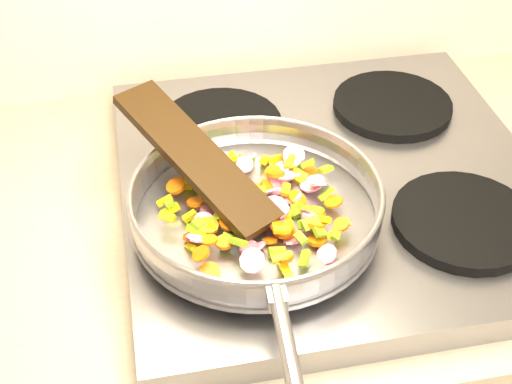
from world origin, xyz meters
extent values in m
cube|color=#939399|center=(-0.70, 1.67, 0.92)|extent=(0.60, 0.60, 0.04)
cylinder|color=black|center=(-0.84, 1.52, 0.95)|extent=(0.19, 0.19, 0.02)
cylinder|color=black|center=(-0.56, 1.52, 0.95)|extent=(0.19, 0.19, 0.02)
cylinder|color=black|center=(-0.84, 1.81, 0.95)|extent=(0.19, 0.19, 0.02)
cylinder|color=black|center=(-0.56, 1.81, 0.95)|extent=(0.19, 0.19, 0.02)
cylinder|color=#9E9EA5|center=(-0.83, 1.57, 0.96)|extent=(0.32, 0.32, 0.01)
torus|color=#9E9EA5|center=(-0.83, 1.57, 0.98)|extent=(0.36, 0.36, 0.05)
torus|color=#9E9EA5|center=(-0.83, 1.57, 1.01)|extent=(0.32, 0.32, 0.01)
cylinder|color=#9E9EA5|center=(-0.85, 1.32, 1.00)|extent=(0.03, 0.19, 0.02)
cube|color=#9E9EA5|center=(-0.84, 1.40, 1.00)|extent=(0.02, 0.03, 0.02)
cube|color=#71A217|center=(-0.78, 1.53, 0.98)|extent=(0.02, 0.01, 0.02)
cube|color=#71A217|center=(-0.86, 1.67, 0.97)|extent=(0.02, 0.02, 0.02)
cube|color=#71A217|center=(-0.84, 1.64, 0.97)|extent=(0.02, 0.02, 0.01)
cylinder|color=#DE1559|center=(-0.76, 1.54, 0.98)|extent=(0.03, 0.04, 0.03)
cylinder|color=#DE6108|center=(-0.73, 1.51, 0.98)|extent=(0.03, 0.03, 0.01)
cylinder|color=#DE1559|center=(-0.85, 1.51, 0.97)|extent=(0.03, 0.03, 0.02)
cube|color=#71A217|center=(-0.79, 1.47, 0.98)|extent=(0.02, 0.02, 0.02)
cylinder|color=#DE1559|center=(-0.82, 1.58, 0.97)|extent=(0.03, 0.03, 0.01)
cylinder|color=#DE6108|center=(-0.77, 1.67, 0.97)|extent=(0.03, 0.03, 0.02)
cube|color=yellow|center=(-0.89, 1.55, 0.98)|extent=(0.02, 0.03, 0.01)
cube|color=yellow|center=(-0.92, 1.53, 0.97)|extent=(0.02, 0.02, 0.02)
cube|color=#71A217|center=(-0.73, 1.58, 0.98)|extent=(0.02, 0.02, 0.02)
cylinder|color=#DE6108|center=(-0.87, 1.55, 0.98)|extent=(0.03, 0.03, 0.01)
cube|color=#71A217|center=(-0.76, 1.51, 0.98)|extent=(0.02, 0.02, 0.02)
cylinder|color=#DE1559|center=(-0.76, 1.65, 0.99)|extent=(0.03, 0.03, 0.02)
cylinder|color=#DE6108|center=(-0.77, 1.51, 0.97)|extent=(0.03, 0.03, 0.01)
cube|color=#71A217|center=(-0.86, 1.51, 0.98)|extent=(0.03, 0.03, 0.02)
cube|color=yellow|center=(-0.79, 1.56, 0.97)|extent=(0.02, 0.02, 0.01)
cube|color=#71A217|center=(-0.85, 1.57, 0.97)|extent=(0.02, 0.02, 0.01)
cylinder|color=#DE6108|center=(-0.73, 1.57, 0.98)|extent=(0.03, 0.03, 0.01)
cylinder|color=#DE6108|center=(-0.78, 1.67, 0.97)|extent=(0.03, 0.03, 0.02)
cube|color=yellow|center=(-0.80, 1.52, 0.98)|extent=(0.02, 0.02, 0.01)
cylinder|color=#DE1559|center=(-0.85, 1.59, 0.98)|extent=(0.04, 0.04, 0.02)
cube|color=#71A217|center=(-0.82, 1.50, 0.97)|extent=(0.02, 0.02, 0.02)
cylinder|color=#DE1559|center=(-0.85, 1.51, 0.97)|extent=(0.04, 0.04, 0.03)
cube|color=#71A217|center=(-0.82, 1.57, 0.97)|extent=(0.01, 0.02, 0.01)
cube|color=yellow|center=(-0.94, 1.61, 0.98)|extent=(0.02, 0.01, 0.02)
cube|color=yellow|center=(-0.94, 1.60, 0.97)|extent=(0.02, 0.02, 0.01)
cylinder|color=#DE1559|center=(-0.85, 1.48, 0.98)|extent=(0.04, 0.04, 0.02)
cube|color=yellow|center=(-0.76, 1.63, 0.97)|extent=(0.02, 0.03, 0.01)
cylinder|color=#DE6108|center=(-0.90, 1.48, 0.97)|extent=(0.03, 0.03, 0.02)
cube|color=#71A217|center=(-0.75, 1.56, 0.97)|extent=(0.02, 0.02, 0.02)
cylinder|color=#DE1559|center=(-0.81, 1.60, 0.98)|extent=(0.03, 0.03, 0.03)
cube|color=yellow|center=(-0.84, 1.68, 0.98)|extent=(0.01, 0.02, 0.01)
cylinder|color=#DE1559|center=(-0.76, 1.48, 0.97)|extent=(0.03, 0.03, 0.02)
cube|color=#71A217|center=(-0.77, 1.55, 0.99)|extent=(0.02, 0.02, 0.02)
cube|color=#71A217|center=(-0.75, 1.66, 0.97)|extent=(0.02, 0.03, 0.02)
cube|color=#71A217|center=(-0.90, 1.66, 0.98)|extent=(0.03, 0.02, 0.01)
cube|color=#71A217|center=(-0.78, 1.57, 0.97)|extent=(0.02, 0.03, 0.01)
cylinder|color=#DE1559|center=(-0.79, 1.62, 0.97)|extent=(0.04, 0.04, 0.03)
cylinder|color=#DE6108|center=(-0.80, 1.53, 0.97)|extent=(0.03, 0.03, 0.01)
cube|color=#71A217|center=(-0.82, 1.69, 0.97)|extent=(0.02, 0.02, 0.01)
cube|color=#71A217|center=(-0.74, 1.64, 0.98)|extent=(0.02, 0.01, 0.02)
cylinder|color=#DE1559|center=(-0.85, 1.54, 0.98)|extent=(0.04, 0.04, 0.02)
cube|color=yellow|center=(-0.91, 1.65, 0.98)|extent=(0.03, 0.01, 0.01)
cylinder|color=#DE1559|center=(-0.77, 1.64, 0.96)|extent=(0.05, 0.04, 0.03)
cylinder|color=#DE1559|center=(-0.91, 1.53, 0.98)|extent=(0.03, 0.03, 0.02)
cylinder|color=#DE6108|center=(-0.85, 1.59, 0.97)|extent=(0.03, 0.03, 0.01)
cylinder|color=#DE1559|center=(-0.83, 1.67, 0.98)|extent=(0.04, 0.03, 0.02)
cube|color=#71A217|center=(-0.82, 1.56, 0.98)|extent=(0.02, 0.03, 0.01)
cylinder|color=#DE6108|center=(-0.88, 1.61, 0.98)|extent=(0.02, 0.02, 0.02)
cylinder|color=#DE6108|center=(-0.93, 1.64, 0.98)|extent=(0.03, 0.03, 0.02)
cylinder|color=#DE1559|center=(-0.80, 1.54, 0.96)|extent=(0.03, 0.03, 0.01)
cube|color=yellow|center=(-0.87, 1.65, 0.97)|extent=(0.02, 0.02, 0.02)
cube|color=#71A217|center=(-0.87, 1.60, 0.97)|extent=(0.02, 0.02, 0.01)
cube|color=#71A217|center=(-0.74, 1.50, 0.98)|extent=(0.02, 0.02, 0.01)
cylinder|color=#DE6108|center=(-0.82, 1.52, 0.97)|extent=(0.02, 0.02, 0.02)
cube|color=#71A217|center=(-0.77, 1.65, 0.99)|extent=(0.02, 0.02, 0.01)
cylinder|color=#DE1559|center=(-0.81, 1.54, 0.96)|extent=(0.04, 0.03, 0.03)
cylinder|color=#DE1559|center=(-0.90, 1.56, 0.98)|extent=(0.03, 0.03, 0.01)
cube|color=yellow|center=(-0.85, 1.55, 0.97)|extent=(0.03, 0.02, 0.01)
cube|color=#71A217|center=(-0.77, 1.52, 0.99)|extent=(0.02, 0.02, 0.02)
cube|color=yellow|center=(-0.82, 1.47, 0.99)|extent=(0.03, 0.01, 0.01)
cube|color=#71A217|center=(-0.79, 1.50, 0.98)|extent=(0.02, 0.02, 0.01)
cylinder|color=#DE1559|center=(-0.81, 1.54, 0.97)|extent=(0.04, 0.04, 0.03)
cylinder|color=#DE6108|center=(-0.82, 1.47, 0.99)|extent=(0.02, 0.02, 0.01)
cylinder|color=#DE1559|center=(-0.89, 1.61, 0.96)|extent=(0.04, 0.04, 0.01)
cylinder|color=#DE6108|center=(-0.79, 1.63, 0.98)|extent=(0.03, 0.03, 0.02)
cylinder|color=#DE1559|center=(-0.78, 1.65, 0.98)|extent=(0.04, 0.04, 0.02)
cube|color=#71A217|center=(-0.91, 1.55, 0.98)|extent=(0.02, 0.02, 0.01)
cube|color=yellow|center=(-0.75, 1.53, 0.98)|extent=(0.02, 0.02, 0.02)
cylinder|color=#DE6108|center=(-0.75, 1.55, 0.97)|extent=(0.02, 0.02, 0.02)
cylinder|color=#DE6108|center=(-0.90, 1.55, 0.98)|extent=(0.03, 0.03, 0.01)
cylinder|color=#DE6108|center=(-0.90, 1.52, 0.98)|extent=(0.03, 0.03, 0.01)
cylinder|color=#DE6108|center=(-0.86, 1.60, 0.97)|extent=(0.03, 0.03, 0.01)
cube|color=yellow|center=(-0.74, 1.51, 0.98)|extent=(0.02, 0.02, 0.02)
cube|color=yellow|center=(-0.80, 1.68, 0.97)|extent=(0.02, 0.03, 0.02)
cylinder|color=#DE6108|center=(-0.77, 1.59, 0.97)|extent=(0.04, 0.04, 0.01)
cube|color=#71A217|center=(-0.82, 1.59, 0.99)|extent=(0.02, 0.02, 0.01)
cylinder|color=#DE6108|center=(-0.88, 1.52, 0.98)|extent=(0.03, 0.03, 0.01)
cube|color=yellow|center=(-0.94, 1.57, 0.98)|extent=(0.02, 0.02, 0.01)
cylinder|color=#DE1559|center=(-0.76, 1.66, 0.99)|extent=(0.04, 0.04, 0.02)
cube|color=#71A217|center=(-0.91, 1.58, 0.97)|extent=(0.01, 0.03, 0.02)
cylinder|color=#DE1559|center=(-0.81, 1.56, 0.98)|extent=(0.05, 0.05, 0.01)
cube|color=#71A217|center=(-0.91, 1.54, 0.98)|extent=(0.02, 0.02, 0.02)
cylinder|color=#DE6108|center=(-0.86, 1.58, 0.98)|extent=(0.03, 0.03, 0.02)
cube|color=yellow|center=(-0.92, 1.58, 0.97)|extent=(0.02, 0.01, 0.02)
cylinder|color=#DE6108|center=(-0.79, 1.64, 0.98)|extent=(0.03, 0.03, 0.02)
cylinder|color=#DE6108|center=(-0.91, 1.66, 0.97)|extent=(0.02, 0.03, 0.02)
cylinder|color=#DE1559|center=(-0.79, 1.52, 0.97)|extent=(0.04, 0.03, 0.02)
cube|color=#71A217|center=(-0.72, 1.63, 0.98)|extent=(0.02, 0.02, 0.01)
cylinder|color=#DE6108|center=(-0.80, 1.53, 0.97)|extent=(0.04, 0.04, 0.01)
cylinder|color=#DE1559|center=(-0.84, 1.61, 0.97)|extent=(0.04, 0.04, 0.02)
cube|color=yellow|center=(-0.78, 1.68, 0.97)|extent=(0.03, 0.02, 0.01)
cube|color=yellow|center=(-0.88, 1.61, 0.97)|extent=(0.02, 0.02, 0.02)
cube|color=yellow|center=(-0.77, 1.65, 0.97)|extent=(0.02, 0.02, 0.01)
cube|color=yellow|center=(-0.85, 1.53, 0.98)|extent=(0.02, 0.02, 0.01)
cylinder|color=#DE1559|center=(-0.81, 1.57, 0.97)|extent=(0.05, 0.04, 0.03)
cube|color=yellow|center=(-0.81, 1.51, 0.99)|extent=(0.02, 0.01, 0.01)
cylinder|color=#DE6108|center=(-0.77, 1.52, 0.98)|extent=(0.03, 0.03, 0.02)
cylinder|color=#DE6108|center=(-0.82, 1.61, 0.97)|extent=(0.03, 0.03, 0.01)
cylinder|color=#DE6108|center=(-0.92, 1.54, 0.97)|extent=(0.03, 0.03, 0.02)
cylinder|color=#DE6108|center=(-0.91, 1.50, 0.98)|extent=(0.03, 0.03, 0.02)
cylinder|color=#DE6108|center=(-0.85, 1.58, 0.97)|extent=(0.04, 0.03, 0.03)
cube|color=yellow|center=(-0.91, 1.54, 0.97)|extent=(0.02, 0.01, 0.01)
cylinder|color=#DE6108|center=(-0.90, 1.60, 0.97)|extent=(0.03, 0.03, 0.01)
cube|color=#71A217|center=(-0.88, 1.57, 0.98)|extent=(0.02, 0.03, 0.02)
cylinder|color=#DE1559|center=(-0.74, 1.60, 0.98)|extent=(0.03, 0.03, 0.02)
cube|color=yellow|center=(-0.82, 1.46, 0.97)|extent=(0.01, 0.02, 0.01)
cylinder|color=#DE1559|center=(-0.82, 1.69, 0.97)|extent=(0.03, 0.04, 0.03)
cube|color=yellow|center=(-0.82, 1.47, 0.97)|extent=(0.01, 0.02, 0.01)
cube|color=yellow|center=(-0.78, 1.60, 0.98)|extent=(0.02, 0.02, 0.01)
cylinder|color=#DE1559|center=(-0.77, 1.66, 0.97)|extent=(0.03, 0.03, 0.02)
cube|color=yellow|center=(-0.91, 1.64, 0.97)|extent=(0.02, 0.01, 0.01)
cylinder|color=#DE1559|center=(-0.89, 1.59, 0.96)|extent=(0.04, 0.04, 0.02)
cylinder|color=#DE1559|center=(-0.78, 1.60, 0.97)|extent=(0.04, 0.04, 0.02)
cube|color=yellow|center=(-0.91, 1.54, 0.97)|extent=(0.02, 0.02, 0.02)
cube|color=yellow|center=(-0.82, 1.56, 0.98)|extent=(0.02, 0.02, 0.01)
cylinder|color=#DE6108|center=(-0.81, 1.61, 0.98)|extent=(0.02, 0.03, 0.02)
cube|color=#71A217|center=(-0.94, 1.60, 0.98)|extent=(0.02, 0.02, 0.01)
cylinder|color=#DE1559|center=(-0.74, 1.61, 0.97)|extent=(0.05, 0.05, 0.02)
cylinder|color=#DE6108|center=(-0.74, 1.64, 0.97)|extent=(0.03, 0.03, 0.01)
cube|color=yellow|center=(-0.73, 1.52, 0.98)|extent=(0.02, 0.01, 0.02)
cube|color=#71A217|center=(-0.91, 1.54, 0.98)|extent=(0.02, 0.02, 0.01)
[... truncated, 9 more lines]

